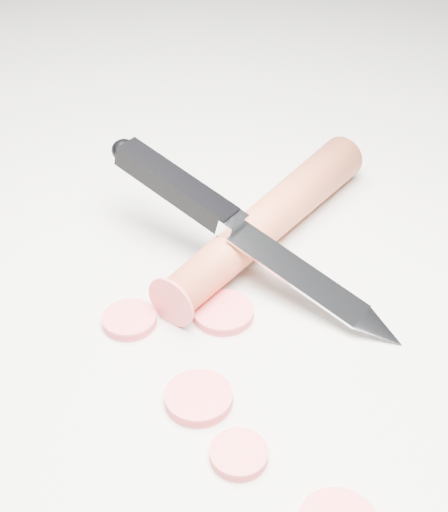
# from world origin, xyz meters

# --- Properties ---
(ground) EXTENTS (2.40, 2.40, 0.00)m
(ground) POSITION_xyz_m (0.00, 0.00, 0.00)
(ground) COLOR beige
(ground) RESTS_ON ground
(carrot) EXTENTS (0.11, 0.22, 0.03)m
(carrot) POSITION_xyz_m (-0.02, 0.09, 0.02)
(carrot) COLOR #C4502D
(carrot) RESTS_ON ground
(carrot_slice_0) EXTENTS (0.03, 0.03, 0.01)m
(carrot_slice_0) POSITION_xyz_m (0.00, -0.10, 0.00)
(carrot_slice_0) COLOR #F05558
(carrot_slice_0) RESTS_ON ground
(carrot_slice_1) EXTENTS (0.04, 0.04, 0.01)m
(carrot_slice_1) POSITION_xyz_m (-0.03, -0.07, 0.00)
(carrot_slice_1) COLOR #F05558
(carrot_slice_1) RESTS_ON ground
(carrot_slice_3) EXTENTS (0.03, 0.03, 0.01)m
(carrot_slice_3) POSITION_xyz_m (-0.09, -0.02, 0.00)
(carrot_slice_3) COLOR #F05558
(carrot_slice_3) RESTS_ON ground
(carrot_slice_4) EXTENTS (0.04, 0.04, 0.01)m
(carrot_slice_4) POSITION_xyz_m (-0.03, 0.00, 0.00)
(carrot_slice_4) COLOR #F05558
(carrot_slice_4) RESTS_ON ground
(kitchen_knife) EXTENTS (0.23, 0.11, 0.07)m
(kitchen_knife) POSITION_xyz_m (-0.03, 0.05, 0.04)
(kitchen_knife) COLOR silver
(kitchen_knife) RESTS_ON ground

